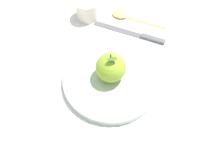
# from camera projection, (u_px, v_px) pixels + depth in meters

# --- Properties ---
(ground_plane) EXTENTS (2.40, 2.40, 0.00)m
(ground_plane) POSITION_uv_depth(u_px,v_px,m) (114.00, 70.00, 0.77)
(ground_plane) COLOR silver
(dinner_plate) EXTENTS (0.26, 0.26, 0.02)m
(dinner_plate) POSITION_uv_depth(u_px,v_px,m) (112.00, 79.00, 0.74)
(dinner_plate) COLOR #B2C6B2
(dinner_plate) RESTS_ON ground_plane
(apple) EXTENTS (0.08, 0.08, 0.09)m
(apple) POSITION_uv_depth(u_px,v_px,m) (111.00, 68.00, 0.70)
(apple) COLOR #8CB22D
(apple) RESTS_ON dinner_plate
(cup) EXTENTS (0.07, 0.07, 0.06)m
(cup) POSITION_uv_depth(u_px,v_px,m) (88.00, 8.00, 0.85)
(cup) COLOR silver
(cup) RESTS_ON ground_plane
(knife) EXTENTS (0.16, 0.17, 0.01)m
(knife) POSITION_uv_depth(u_px,v_px,m) (135.00, 34.00, 0.83)
(knife) COLOR #59595E
(knife) RESTS_ON ground_plane
(spoon) EXTENTS (0.13, 0.14, 0.01)m
(spoon) POSITION_uv_depth(u_px,v_px,m) (126.00, 16.00, 0.87)
(spoon) COLOR #D8B766
(spoon) RESTS_ON ground_plane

